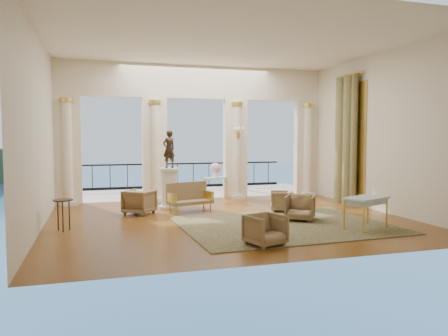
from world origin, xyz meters
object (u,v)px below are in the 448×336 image
object	(u,v)px
armchair_d	(139,201)
armchair_a	(265,228)
game_table	(366,200)
console_table	(216,181)
armchair_b	(300,207)
settee	(189,197)
statue	(169,149)
armchair_c	(282,200)
pedestal	(169,189)
side_table	(63,204)

from	to	relation	value
armchair_d	armchair_a	bearing A→B (deg)	152.12
game_table	console_table	xyz separation A→B (m)	(-2.07, 5.55, -0.03)
armchair_a	armchair_d	world-z (taller)	armchair_d
console_table	armchair_b	bearing A→B (deg)	-99.82
armchair_a	game_table	xyz separation A→B (m)	(2.80, 0.79, 0.32)
settee	statue	world-z (taller)	statue
armchair_b	statue	bearing A→B (deg)	169.17
armchair_c	game_table	bearing A→B (deg)	39.04
armchair_b	statue	size ratio (longest dim) A/B	0.65
armchair_a	settee	distance (m)	4.29
settee	console_table	size ratio (longest dim) A/B	1.56
pedestal	statue	xyz separation A→B (m)	(0.00, 0.00, 1.18)
armchair_a	side_table	world-z (taller)	side_table
armchair_d	pedestal	size ratio (longest dim) A/B	0.62
settee	statue	bearing A→B (deg)	107.13
armchair_a	console_table	xyz separation A→B (m)	(0.73, 6.34, 0.29)
armchair_b	pedestal	bearing A→B (deg)	169.17
armchair_c	console_table	world-z (taller)	console_table
side_table	pedestal	bearing A→B (deg)	40.43
armchair_d	side_table	world-z (taller)	armchair_d
armchair_b	side_table	distance (m)	5.69
pedestal	armchair_c	bearing A→B (deg)	-25.21
game_table	side_table	xyz separation A→B (m)	(-6.68, 1.76, -0.05)
statue	console_table	bearing A→B (deg)	-166.73
armchair_d	game_table	world-z (taller)	armchair_d
console_table	side_table	bearing A→B (deg)	-164.51
armchair_c	side_table	distance (m)	5.88
settee	pedestal	size ratio (longest dim) A/B	1.12
armchair_b	pedestal	size ratio (longest dim) A/B	0.59
console_table	side_table	world-z (taller)	console_table
armchair_b	console_table	xyz separation A→B (m)	(-1.06, 4.22, 0.28)
armchair_c	console_table	bearing A→B (deg)	-135.95
game_table	pedestal	bearing A→B (deg)	108.97
game_table	statue	size ratio (longest dim) A/B	1.11
armchair_d	side_table	xyz separation A→B (m)	(-1.86, -1.69, 0.24)
game_table	armchair_b	bearing A→B (deg)	102.98
armchair_d	settee	world-z (taller)	settee
armchair_c	armchair_a	bearing A→B (deg)	-7.36
armchair_b	side_table	world-z (taller)	same
armchair_c	game_table	xyz separation A→B (m)	(0.88, -2.74, 0.34)
armchair_d	settee	size ratio (longest dim) A/B	0.55
armchair_b	armchair_d	bearing A→B (deg)	-175.44
game_table	side_table	bearing A→B (deg)	141.13
armchair_c	side_table	size ratio (longest dim) A/B	0.91
statue	armchair_a	bearing A→B (deg)	77.66
game_table	pedestal	xyz separation A→B (m)	(-3.88, 4.14, -0.08)
armchair_b	armchair_c	size ratio (longest dim) A/B	1.10
armchair_b	side_table	bearing A→B (deg)	-150.71
armchair_d	console_table	xyz separation A→B (m)	(2.75, 2.10, 0.26)
armchair_a	armchair_c	xyz separation A→B (m)	(1.92, 3.53, -0.02)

